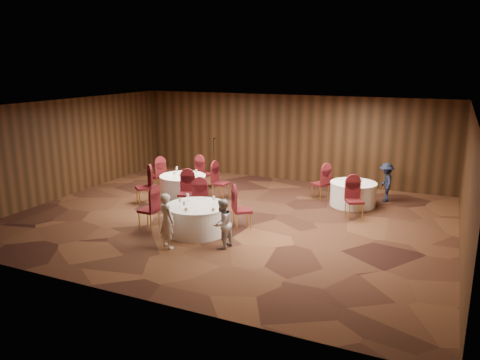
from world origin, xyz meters
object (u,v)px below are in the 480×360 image
at_px(woman_a, 167,221).
at_px(table_left, 183,186).
at_px(mic_stand, 214,166).
at_px(woman_b, 222,224).
at_px(table_right, 353,194).
at_px(man_c, 386,182).
at_px(table_main, 197,219).

bearing_deg(woman_a, table_left, -37.53).
height_order(mic_stand, woman_b, mic_stand).
height_order(table_right, woman_b, woman_b).
bearing_deg(table_left, mic_stand, 97.72).
relative_size(table_left, man_c, 1.20).
bearing_deg(woman_b, woman_a, -57.26).
distance_m(table_main, woman_a, 1.26).
height_order(table_main, man_c, man_c).
distance_m(woman_a, man_c, 7.51).
bearing_deg(table_left, table_right, 14.78).
relative_size(mic_stand, woman_b, 1.25).
height_order(table_left, mic_stand, mic_stand).
bearing_deg(table_right, woman_a, -122.54).
distance_m(table_left, table_right, 5.48).
distance_m(table_main, mic_stand, 6.19).
bearing_deg(man_c, table_right, -60.86).
bearing_deg(table_main, woman_b, -32.57).
bearing_deg(table_main, mic_stand, 113.36).
relative_size(table_right, mic_stand, 0.93).
height_order(table_left, woman_b, woman_b).
distance_m(table_right, mic_stand, 5.93).
distance_m(table_main, man_c, 6.46).
xyz_separation_m(woman_b, man_c, (3.02, 5.67, 0.02)).
height_order(table_main, table_right, same).
xyz_separation_m(mic_stand, woman_b, (3.54, -6.37, 0.17)).
distance_m(mic_stand, woman_a, 7.29).
distance_m(mic_stand, woman_b, 7.29).
relative_size(woman_a, woman_b, 1.11).
bearing_deg(mic_stand, table_main, -66.64).
bearing_deg(woman_a, table_right, -96.27).
bearing_deg(man_c, mic_stand, -113.57).
distance_m(table_right, woman_b, 5.25).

